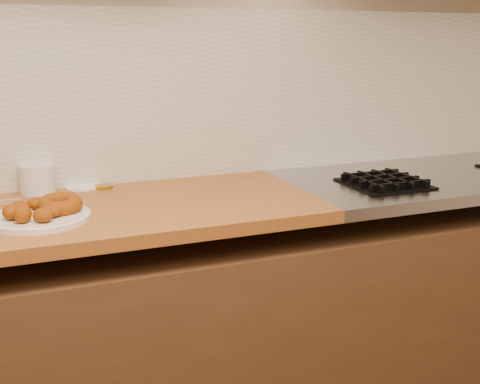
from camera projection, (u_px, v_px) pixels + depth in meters
The scene contains 11 objects.
wall_back at pixel (129, 53), 2.05m from camera, with size 4.00×0.02×2.70m, color tan.
base_cabinet at pixel (161, 349), 2.01m from camera, with size 3.60×0.60×0.77m, color #52341D.
stovetop at pixel (448, 177), 2.31m from camera, with size 1.30×0.62×0.04m, color #9EA0A5.
backsplash at pixel (131, 97), 2.08m from camera, with size 3.60×0.02×0.60m, color beige.
burner_grates at pixel (458, 174), 2.22m from camera, with size 0.91×0.26×0.03m.
donut_plate at pixel (40, 218), 1.69m from camera, with size 0.28×0.28×0.02m, color silver.
ring_donut at pixel (60, 204), 1.72m from camera, with size 0.13×0.13×0.04m, color #8C390B.
fried_dough_chunks at pixel (30, 210), 1.66m from camera, with size 0.17×0.21×0.05m.
plastic_tub at pixel (37, 179), 1.98m from camera, with size 0.12×0.12×0.10m, color silver.
tub_lid at pixel (83, 186), 2.07m from camera, with size 0.13×0.13×0.01m, color white.
brass_jar_lid at pixel (104, 187), 2.05m from camera, with size 0.06×0.06×0.01m, color #B89124.
Camera 1 is at (-0.43, -0.10, 1.40)m, focal length 45.00 mm.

